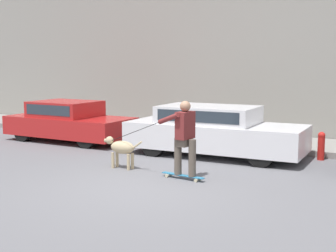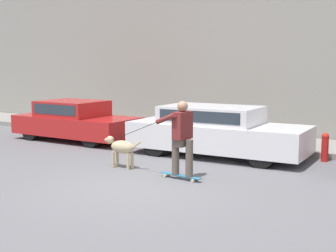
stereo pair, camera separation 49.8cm
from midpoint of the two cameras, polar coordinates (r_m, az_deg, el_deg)
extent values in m
plane|color=slate|center=(9.11, -4.54, -7.41)|extent=(36.00, 36.00, 0.00)
cube|color=gray|center=(15.08, 10.34, 9.82)|extent=(32.00, 0.30, 5.93)
cube|color=gray|center=(14.03, 8.34, -1.80)|extent=(30.00, 2.25, 0.16)
cylinder|color=black|center=(14.47, -7.25, -0.58)|extent=(0.62, 0.20, 0.61)
cylinder|color=black|center=(13.33, -10.99, -1.37)|extent=(0.62, 0.20, 0.61)
cylinder|color=black|center=(16.02, -14.32, 0.04)|extent=(0.62, 0.20, 0.61)
cylinder|color=black|center=(15.00, -18.17, -0.62)|extent=(0.62, 0.20, 0.61)
cube|color=#B21E1E|center=(14.65, -12.83, 0.02)|extent=(3.94, 1.73, 0.57)
cube|color=#B21E1E|center=(14.69, -13.35, 2.06)|extent=(1.91, 1.55, 0.47)
cube|color=#28333D|center=(14.13, -15.46, 1.87)|extent=(1.67, 0.02, 0.30)
cylinder|color=black|center=(12.27, 11.97, -2.10)|extent=(0.65, 0.23, 0.64)
cylinder|color=black|center=(10.87, 9.96, -3.28)|extent=(0.65, 0.23, 0.64)
cylinder|color=black|center=(13.26, 0.16, -1.21)|extent=(0.65, 0.23, 0.64)
cylinder|color=black|center=(11.98, -3.01, -2.17)|extent=(0.65, 0.23, 0.64)
cube|color=silver|center=(11.99, 4.58, -1.22)|extent=(4.60, 1.89, 0.65)
cube|color=silver|center=(11.99, 3.81, 1.41)|extent=(2.49, 1.63, 0.44)
cube|color=#28333D|center=(11.28, 2.26, 1.15)|extent=(2.14, 0.10, 0.28)
cylinder|color=tan|center=(10.72, -8.06, -4.17)|extent=(0.07, 0.07, 0.36)
cylinder|color=tan|center=(10.85, -7.54, -4.02)|extent=(0.07, 0.07, 0.36)
cylinder|color=tan|center=(10.48, -6.21, -4.42)|extent=(0.07, 0.07, 0.36)
cylinder|color=tan|center=(10.60, -5.70, -4.26)|extent=(0.07, 0.07, 0.36)
ellipsoid|color=tan|center=(10.60, -6.91, -2.60)|extent=(0.61, 0.30, 0.29)
sphere|color=tan|center=(10.79, -8.45, -1.73)|extent=(0.18, 0.18, 0.18)
cylinder|color=tan|center=(10.84, -8.79, -1.77)|extent=(0.10, 0.08, 0.08)
cylinder|color=tan|center=(10.36, -5.14, -2.32)|extent=(0.25, 0.04, 0.19)
cylinder|color=beige|center=(9.81, -1.63, -6.09)|extent=(0.07, 0.04, 0.07)
cylinder|color=beige|center=(9.92, -1.11, -5.92)|extent=(0.07, 0.04, 0.07)
cylinder|color=beige|center=(9.41, 1.88, -6.67)|extent=(0.07, 0.04, 0.07)
cylinder|color=beige|center=(9.54, 2.37, -6.48)|extent=(0.07, 0.04, 0.07)
cube|color=teal|center=(9.66, 0.35, -6.04)|extent=(0.99, 0.21, 0.02)
cylinder|color=brown|center=(9.64, -0.26, -3.70)|extent=(0.15, 0.15, 0.76)
cylinder|color=brown|center=(9.45, 1.46, -3.94)|extent=(0.15, 0.15, 0.76)
cube|color=brown|center=(9.49, 0.59, -2.02)|extent=(0.22, 0.36, 0.15)
cube|color=maroon|center=(9.44, 0.60, 0.09)|extent=(0.26, 0.46, 0.55)
sphere|color=#997056|center=(9.39, 0.60, 2.42)|extent=(0.22, 0.22, 0.22)
cylinder|color=maroon|center=(9.66, 1.49, 0.08)|extent=(0.10, 0.10, 0.53)
cylinder|color=maroon|center=(9.37, -1.44, 0.91)|extent=(0.54, 0.21, 0.27)
cylinder|color=black|center=(10.16, -5.66, -0.77)|extent=(1.55, 0.38, 0.59)
cylinder|color=red|center=(12.01, 17.04, -2.65)|extent=(0.17, 0.17, 0.57)
sphere|color=red|center=(11.96, 17.10, -1.11)|extent=(0.18, 0.18, 0.18)
camera|label=1|loc=(0.25, -91.34, -0.18)|focal=50.00mm
camera|label=2|loc=(0.25, 88.66, 0.18)|focal=50.00mm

